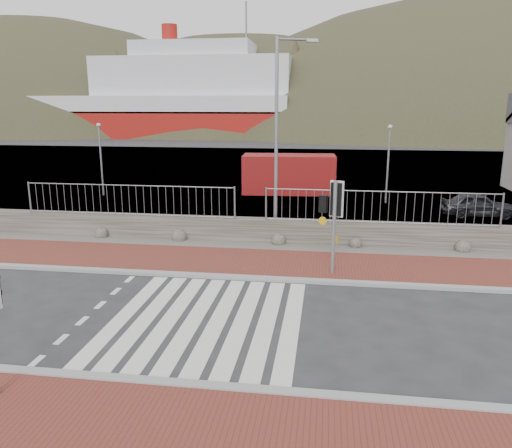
% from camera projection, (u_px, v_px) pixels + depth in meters
% --- Properties ---
extents(ground, '(220.00, 220.00, 0.00)m').
position_uv_depth(ground, '(206.00, 320.00, 12.31)').
color(ground, '#28282B').
rests_on(ground, ground).
extents(sidewalk_far, '(40.00, 3.00, 0.08)m').
position_uv_depth(sidewalk_far, '(238.00, 262.00, 16.63)').
color(sidewalk_far, maroon).
rests_on(sidewalk_far, ground).
extents(kerb_near, '(40.00, 0.25, 0.12)m').
position_uv_depth(kerb_near, '(168.00, 384.00, 9.42)').
color(kerb_near, gray).
rests_on(kerb_near, ground).
extents(kerb_far, '(40.00, 0.25, 0.12)m').
position_uv_depth(kerb_far, '(230.00, 277.00, 15.19)').
color(kerb_far, gray).
rests_on(kerb_far, ground).
extents(zebra_crossing, '(4.62, 5.60, 0.01)m').
position_uv_depth(zebra_crossing, '(206.00, 320.00, 12.31)').
color(zebra_crossing, silver).
rests_on(zebra_crossing, ground).
extents(gravel_strip, '(40.00, 1.50, 0.06)m').
position_uv_depth(gravel_strip, '(248.00, 246.00, 18.56)').
color(gravel_strip, '#59544C').
rests_on(gravel_strip, ground).
extents(stone_wall, '(40.00, 0.60, 0.90)m').
position_uv_depth(stone_wall, '(251.00, 230.00, 19.23)').
color(stone_wall, '#423D36').
rests_on(stone_wall, ground).
extents(railing, '(18.07, 0.07, 1.22)m').
position_uv_depth(railing, '(250.00, 196.00, 18.76)').
color(railing, gray).
rests_on(railing, stone_wall).
extents(quay, '(120.00, 40.00, 0.50)m').
position_uv_depth(quay, '(291.00, 171.00, 39.15)').
color(quay, '#4C4C4F').
rests_on(quay, ground).
extents(water, '(220.00, 50.00, 0.05)m').
position_uv_depth(water, '(309.00, 140.00, 72.82)').
color(water, '#3F4C54').
rests_on(water, ground).
extents(ferry, '(50.00, 16.00, 20.00)m').
position_uv_depth(ferry, '(156.00, 102.00, 79.76)').
color(ferry, maroon).
rests_on(ferry, ground).
extents(hills_backdrop, '(254.00, 90.00, 100.00)m').
position_uv_depth(hills_backdrop, '(344.00, 246.00, 101.38)').
color(hills_backdrop, '#313620').
rests_on(hills_backdrop, ground).
extents(traffic_signal_far, '(0.73, 0.45, 2.97)m').
position_uv_depth(traffic_signal_far, '(333.00, 207.00, 15.03)').
color(traffic_signal_far, gray).
rests_on(traffic_signal_far, ground).
extents(streetlight, '(1.55, 0.70, 7.59)m').
position_uv_depth(streetlight, '(280.00, 128.00, 19.01)').
color(streetlight, gray).
rests_on(streetlight, ground).
extents(shipping_container, '(5.53, 2.59, 2.25)m').
position_uv_depth(shipping_container, '(289.00, 174.00, 29.52)').
color(shipping_container, maroon).
rests_on(shipping_container, ground).
extents(car_a, '(3.29, 1.33, 1.12)m').
position_uv_depth(car_a, '(478.00, 205.00, 23.42)').
color(car_a, black).
rests_on(car_a, ground).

